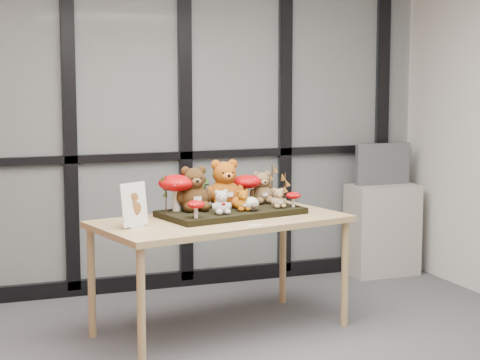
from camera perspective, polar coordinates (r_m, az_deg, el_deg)
name	(u,v)px	position (r m, az deg, el deg)	size (l,w,h in m)	color
room_shell	(244,80)	(4.31, 0.24, 6.61)	(5.00, 5.00, 5.00)	beige
glass_partition	(129,109)	(6.69, -7.33, 4.62)	(4.90, 0.06, 2.78)	#2D383F
display_table	(221,228)	(5.67, -1.28, -3.19)	(1.76, 1.14, 0.76)	tan
diorama_tray	(231,212)	(5.77, -0.57, -2.13)	(0.93, 0.47, 0.04)	black
bear_pooh_yellow	(224,181)	(5.84, -1.04, -0.06)	(0.27, 0.24, 0.35)	#A14C0E
bear_brown_medium	(194,186)	(5.72, -3.06, -0.40)	(0.25, 0.22, 0.32)	#402810
bear_tan_back	(262,185)	(6.02, 1.44, -0.36)	(0.19, 0.17, 0.25)	brown
bear_small_yellow	(243,199)	(5.70, 0.17, -1.26)	(0.12, 0.11, 0.15)	#A8560A
bear_white_bow	(221,201)	(5.58, -1.23, -1.36)	(0.13, 0.12, 0.17)	silver
bear_beige_small	(279,197)	(5.83, 2.55, -1.11)	(0.11, 0.10, 0.15)	#A28458
plush_cream_hedgehog	(251,203)	(5.71, 0.74, -1.52)	(0.08, 0.07, 0.10)	#EFE9CD
mushroom_back_left	(176,191)	(5.70, -4.19, -0.72)	(0.24, 0.24, 0.26)	#A70507
mushroom_back_right	(246,188)	(5.95, 0.43, -0.54)	(0.20, 0.20, 0.23)	#A70507
mushroom_front_left	(196,208)	(5.44, -2.90, -1.86)	(0.11, 0.11, 0.12)	#A70507
mushroom_front_right	(293,199)	(5.86, 3.52, -1.24)	(0.10, 0.10, 0.11)	#A70507
sprig_green_far_left	(166,194)	(5.64, -4.89, -0.92)	(0.05, 0.05, 0.25)	#1C350C
sprig_green_mid_left	(187,191)	(5.77, -3.52, -0.72)	(0.05, 0.05, 0.24)	#1C350C
sprig_dry_far_right	(272,184)	(6.05, 2.12, -0.26)	(0.05, 0.05, 0.26)	brown
sprig_dry_mid_right	(285,189)	(5.97, 2.98, -0.58)	(0.05, 0.05, 0.21)	brown
sprig_green_centre	(205,192)	(5.86, -2.30, -0.82)	(0.05, 0.05, 0.20)	#1C350C
sign_holder	(134,207)	(5.36, -6.96, -1.77)	(0.19, 0.12, 0.28)	silver
label_card	(255,225)	(5.42, 0.99, -2.97)	(0.09, 0.03, 0.00)	white
cabinet	(382,230)	(7.40, 9.32, -3.23)	(0.57, 0.33, 0.76)	#A39B91
monitor	(383,164)	(7.33, 9.34, 1.04)	(0.49, 0.05, 0.35)	#505358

